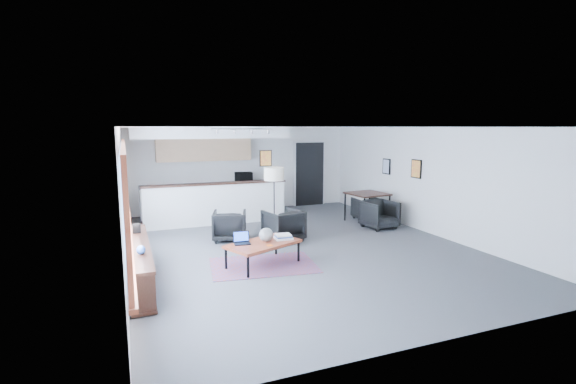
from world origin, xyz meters
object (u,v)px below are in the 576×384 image
object	(u,v)px
book_stack	(283,237)
floor_lamp	(274,176)
dining_chair_far	(367,209)
microwave	(243,176)
laptop	(242,240)
ceramic_pot	(266,235)
armchair_left	(230,224)
dining_chair_near	(379,215)
dining_table	(367,196)
coffee_table	(263,244)
armchair_right	(283,224)

from	to	relation	value
book_stack	floor_lamp	xyz separation A→B (m)	(0.50, 1.95, 0.94)
book_stack	dining_chair_far	size ratio (longest dim) A/B	0.59
dining_chair_far	microwave	xyz separation A→B (m)	(-2.93, 2.42, 0.81)
laptop	ceramic_pot	xyz separation A→B (m)	(0.46, -0.07, 0.07)
armchair_left	ceramic_pot	bearing A→B (deg)	114.09
laptop	floor_lamp	xyz separation A→B (m)	(1.34, 1.93, 0.93)
dining_chair_near	microwave	world-z (taller)	microwave
ceramic_pot	armchair_left	size ratio (longest dim) A/B	0.35
microwave	laptop	bearing A→B (deg)	-97.28
laptop	armchair_left	xyz separation A→B (m)	(0.22, 1.90, -0.13)
ceramic_pot	book_stack	bearing A→B (deg)	8.58
armchair_left	floor_lamp	distance (m)	1.54
dining_table	ceramic_pot	bearing A→B (deg)	-146.92
armchair_left	floor_lamp	xyz separation A→B (m)	(1.11, 0.03, 1.06)
coffee_table	microwave	xyz separation A→B (m)	(1.04, 5.14, 0.69)
coffee_table	armchair_right	size ratio (longest dim) A/B	1.95
armchair_right	microwave	distance (m)	3.70
book_stack	ceramic_pot	bearing A→B (deg)	-171.42
floor_lamp	laptop	bearing A→B (deg)	-124.63
ceramic_pot	floor_lamp	size ratio (longest dim) A/B	0.16
armchair_right	dining_chair_near	xyz separation A→B (m)	(2.75, 0.21, -0.06)
coffee_table	book_stack	size ratio (longest dim) A/B	4.41
dining_chair_near	coffee_table	bearing A→B (deg)	-162.36
microwave	dining_chair_far	bearing A→B (deg)	-30.98
floor_lamp	microwave	size ratio (longest dim) A/B	3.11
ceramic_pot	book_stack	xyz separation A→B (m)	(0.37, 0.06, -0.09)
armchair_left	laptop	bearing A→B (deg)	100.50
book_stack	armchair_left	distance (m)	2.01
dining_chair_far	microwave	bearing A→B (deg)	-36.33
dining_chair_far	book_stack	bearing A→B (deg)	40.04
dining_chair_near	dining_chair_far	distance (m)	1.03
armchair_left	dining_chair_near	world-z (taller)	armchair_left
coffee_table	book_stack	distance (m)	0.46
ceramic_pot	dining_table	distance (m)	4.47
floor_lamp	dining_chair_near	xyz separation A→B (m)	(2.78, -0.31, -1.10)
armchair_right	floor_lamp	xyz separation A→B (m)	(-0.04, 0.52, 1.04)
coffee_table	dining_table	xyz separation A→B (m)	(3.81, 2.47, 0.33)
armchair_right	ceramic_pot	bearing A→B (deg)	46.69
dining_chair_near	dining_chair_far	xyz separation A→B (m)	(0.24, 1.00, -0.04)
armchair_right	dining_chair_far	world-z (taller)	armchair_right
laptop	microwave	distance (m)	5.28
floor_lamp	microwave	distance (m)	3.13
laptop	armchair_left	bearing A→B (deg)	88.60
microwave	floor_lamp	bearing A→B (deg)	-83.22
laptop	microwave	xyz separation A→B (m)	(1.43, 5.04, 0.60)
book_stack	floor_lamp	bearing A→B (deg)	75.54
coffee_table	floor_lamp	bearing A→B (deg)	41.43
coffee_table	ceramic_pot	xyz separation A→B (m)	(0.07, 0.03, 0.17)
floor_lamp	dining_chair_near	bearing A→B (deg)	-6.42
dining_table	microwave	size ratio (longest dim) A/B	2.00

